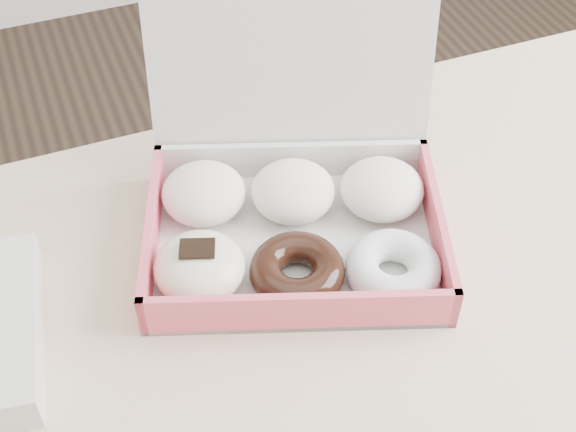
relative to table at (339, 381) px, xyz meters
name	(u,v)px	position (x,y,z in m)	size (l,w,h in m)	color
table	(339,381)	(0.00, 0.00, 0.00)	(1.20, 0.80, 0.75)	tan
donut_box	(291,211)	(0.00, 0.16, 0.12)	(0.40, 0.38, 0.24)	silver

